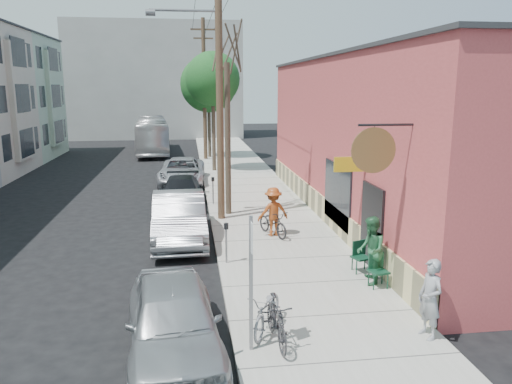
{
  "coord_description": "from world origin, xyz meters",
  "views": [
    {
      "loc": [
        1.2,
        -14.49,
        5.37
      ],
      "look_at": [
        3.67,
        3.7,
        1.5
      ],
      "focal_mm": 35.0,
      "sensor_mm": 36.0,
      "label": 1
    }
  ],
  "objects": [
    {
      "name": "ground",
      "position": [
        0.0,
        0.0,
        0.0
      ],
      "size": [
        120.0,
        120.0,
        0.0
      ],
      "primitive_type": "plane",
      "color": "black"
    },
    {
      "name": "sidewalk",
      "position": [
        4.25,
        11.0,
        0.07
      ],
      "size": [
        4.5,
        58.0,
        0.15
      ],
      "primitive_type": "cube",
      "color": "#AAAA9E",
      "rests_on": "ground"
    },
    {
      "name": "cafe_building",
      "position": [
        8.99,
        4.99,
        3.3
      ],
      "size": [
        6.6,
        20.2,
        6.61
      ],
      "color": "#B54345",
      "rests_on": "ground"
    },
    {
      "name": "end_cap_building",
      "position": [
        -2.0,
        42.0,
        6.0
      ],
      "size": [
        18.0,
        8.0,
        12.0
      ],
      "primitive_type": "cube",
      "color": "#999894",
      "rests_on": "ground"
    },
    {
      "name": "sign_post",
      "position": [
        2.35,
        -5.3,
        1.83
      ],
      "size": [
        0.07,
        0.45,
        2.8
      ],
      "color": "slate",
      "rests_on": "sidewalk"
    },
    {
      "name": "parking_meter_near",
      "position": [
        2.25,
        -0.14,
        0.98
      ],
      "size": [
        0.14,
        0.14,
        1.24
      ],
      "color": "slate",
      "rests_on": "sidewalk"
    },
    {
      "name": "parking_meter_far",
      "position": [
        2.25,
        7.68,
        0.98
      ],
      "size": [
        0.14,
        0.14,
        1.24
      ],
      "color": "slate",
      "rests_on": "sidewalk"
    },
    {
      "name": "utility_pole_near",
      "position": [
        2.39,
        5.13,
        5.41
      ],
      "size": [
        3.57,
        0.28,
        10.0
      ],
      "color": "#503A28",
      "rests_on": "sidewalk"
    },
    {
      "name": "utility_pole_far",
      "position": [
        2.45,
        22.43,
        5.34
      ],
      "size": [
        1.8,
        0.28,
        10.0
      ],
      "color": "#503A28",
      "rests_on": "sidewalk"
    },
    {
      "name": "tree_bare",
      "position": [
        2.8,
        5.87,
        3.24
      ],
      "size": [
        0.24,
        0.24,
        6.18
      ],
      "color": "#44392C",
      "rests_on": "sidewalk"
    },
    {
      "name": "tree_leafy_mid",
      "position": [
        2.8,
        17.12,
        5.84
      ],
      "size": [
        3.37,
        3.37,
        7.4
      ],
      "color": "#44392C",
      "rests_on": "sidewalk"
    },
    {
      "name": "tree_leafy_far",
      "position": [
        2.8,
        23.47,
        5.56
      ],
      "size": [
        4.16,
        4.16,
        7.5
      ],
      "color": "#44392C",
      "rests_on": "sidewalk"
    },
    {
      "name": "patio_chair_a",
      "position": [
        6.02,
        -1.42,
        0.59
      ],
      "size": [
        0.64,
        0.64,
        0.88
      ],
      "primitive_type": null,
      "rotation": [
        0.0,
        0.0,
        0.33
      ],
      "color": "#0F3724",
      "rests_on": "sidewalk"
    },
    {
      "name": "patio_chair_b",
      "position": [
        6.1,
        -2.54,
        0.59
      ],
      "size": [
        0.59,
        0.59,
        0.88
      ],
      "primitive_type": null,
      "rotation": [
        0.0,
        0.0,
        0.21
      ],
      "color": "#0F3724",
      "rests_on": "sidewalk"
    },
    {
      "name": "patron_grey",
      "position": [
        6.14,
        -5.29,
        1.01
      ],
      "size": [
        0.53,
        0.7,
        1.73
      ],
      "primitive_type": "imported",
      "rotation": [
        0.0,
        0.0,
        -1.36
      ],
      "color": "gray",
      "rests_on": "sidewalk"
    },
    {
      "name": "patron_green",
      "position": [
        5.98,
        -2.25,
        1.07
      ],
      "size": [
        0.91,
        1.05,
        1.85
      ],
      "primitive_type": "imported",
      "rotation": [
        0.0,
        0.0,
        -1.83
      ],
      "color": "#27623B",
      "rests_on": "sidewalk"
    },
    {
      "name": "cyclist",
      "position": [
        4.12,
        2.48,
        1.03
      ],
      "size": [
        1.24,
        0.86,
        1.75
      ],
      "primitive_type": "imported",
      "rotation": [
        0.0,
        0.0,
        3.34
      ],
      "color": "#923C15",
      "rests_on": "sidewalk"
    },
    {
      "name": "cyclist_bike",
      "position": [
        4.12,
        2.48,
        0.62
      ],
      "size": [
        1.24,
        1.87,
        0.93
      ],
      "primitive_type": "imported",
      "rotation": [
        0.0,
        0.0,
        0.38
      ],
      "color": "black",
      "rests_on": "sidewalk"
    },
    {
      "name": "parked_bike_a",
      "position": [
        2.9,
        -5.14,
        0.65
      ],
      "size": [
        0.56,
        1.67,
        0.99
      ],
      "primitive_type": "imported",
      "rotation": [
        0.0,
        0.0,
        0.06
      ],
      "color": "black",
      "rests_on": "sidewalk"
    },
    {
      "name": "parked_bike_b",
      "position": [
        2.81,
        -4.54,
        0.61
      ],
      "size": [
        1.3,
        1.83,
        0.91
      ],
      "primitive_type": "imported",
      "rotation": [
        0.0,
        0.0,
        -0.45
      ],
      "color": "slate",
      "rests_on": "sidewalk"
    },
    {
      "name": "car_0",
      "position": [
        0.8,
        -5.07,
        0.77
      ],
      "size": [
        2.23,
        4.68,
        1.55
      ],
      "primitive_type": "imported",
      "rotation": [
        0.0,
        0.0,
        0.09
      ],
      "color": "#9DA0A4",
      "rests_on": "ground"
    },
    {
      "name": "car_1",
      "position": [
        0.8,
        2.72,
        0.85
      ],
      "size": [
        1.94,
        5.21,
        1.7
      ],
      "primitive_type": "imported",
      "rotation": [
        0.0,
        0.0,
        0.03
      ],
      "color": "#93959A",
      "rests_on": "ground"
    },
    {
      "name": "car_2",
      "position": [
        0.8,
        8.08,
        0.66
      ],
      "size": [
        2.04,
        4.63,
        1.32
      ],
      "primitive_type": "imported",
      "rotation": [
        0.0,
        0.0,
        -0.04
      ],
      "color": "black",
      "rests_on": "ground"
    },
    {
      "name": "car_3",
      "position": [
        0.8,
        13.48,
        0.73
      ],
      "size": [
        2.71,
        5.38,
        1.46
      ],
      "primitive_type": "imported",
      "rotation": [
        0.0,
        0.0,
        -0.06
      ],
      "color": "#B2B5BA",
      "rests_on": "ground"
    },
    {
      "name": "bus",
      "position": [
        -1.78,
        27.73,
        1.46
      ],
      "size": [
        3.19,
        10.66,
        2.93
      ],
      "primitive_type": "imported",
      "rotation": [
        0.0,
        0.0,
        0.07
      ],
      "color": "silver",
      "rests_on": "ground"
    }
  ]
}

